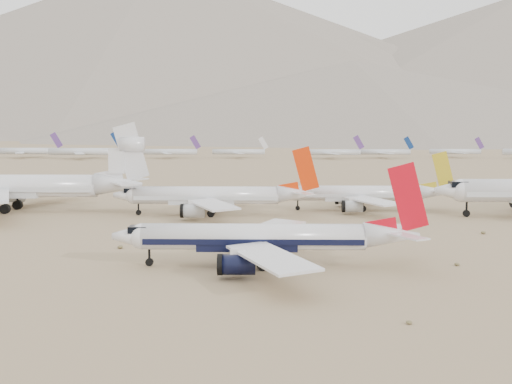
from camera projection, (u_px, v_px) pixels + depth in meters
ground at (298, 267)px, 97.02m from camera, size 7000.00×7000.00×0.00m
main_airliner at (267, 238)px, 97.26m from camera, size 45.40×44.34×16.02m
row2_gold_tail at (364, 194)px, 161.94m from camera, size 42.36×41.43×15.08m
row2_orange_tail at (214, 196)px, 152.94m from camera, size 46.47×45.46×16.57m
row2_white_trijet at (17, 186)px, 159.57m from camera, size 63.03×61.60×22.33m
distant_storage_row at (198, 152)px, 421.72m from camera, size 463.79×58.44×15.80m
mountain_range at (296, 62)px, 1714.97m from camera, size 7354.00×3024.00×470.00m
desert_scrub at (281, 338)px, 63.95m from camera, size 261.14×121.67×0.66m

